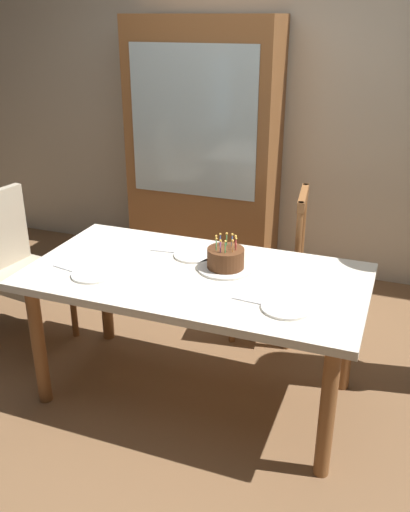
% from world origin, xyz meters
% --- Properties ---
extents(ground, '(6.40, 6.40, 0.00)m').
position_xyz_m(ground, '(0.00, 0.00, 0.00)').
color(ground, brown).
extents(back_wall, '(6.40, 0.10, 2.60)m').
position_xyz_m(back_wall, '(0.00, 1.85, 1.30)').
color(back_wall, beige).
rests_on(back_wall, ground).
extents(dining_table, '(1.67, 0.87, 0.72)m').
position_xyz_m(dining_table, '(0.00, 0.00, 0.63)').
color(dining_table, silver).
rests_on(dining_table, ground).
extents(birthday_cake, '(0.28, 0.28, 0.18)m').
position_xyz_m(birthday_cake, '(0.12, 0.10, 0.77)').
color(birthday_cake, silver).
rests_on(birthday_cake, dining_table).
extents(plate_near_celebrant, '(0.22, 0.22, 0.01)m').
position_xyz_m(plate_near_celebrant, '(-0.46, -0.20, 0.73)').
color(plate_near_celebrant, white).
rests_on(plate_near_celebrant, dining_table).
extents(plate_far_side, '(0.22, 0.22, 0.01)m').
position_xyz_m(plate_far_side, '(-0.08, 0.20, 0.73)').
color(plate_far_side, white).
rests_on(plate_far_side, dining_table).
extents(plate_near_guest, '(0.22, 0.22, 0.01)m').
position_xyz_m(plate_near_guest, '(0.50, -0.20, 0.73)').
color(plate_near_guest, white).
rests_on(plate_near_guest, dining_table).
extents(fork_near_celebrant, '(0.18, 0.05, 0.01)m').
position_xyz_m(fork_near_celebrant, '(-0.62, -0.19, 0.72)').
color(fork_near_celebrant, silver).
rests_on(fork_near_celebrant, dining_table).
extents(fork_far_side, '(0.18, 0.04, 0.01)m').
position_xyz_m(fork_far_side, '(-0.24, 0.19, 0.72)').
color(fork_far_side, silver).
rests_on(fork_far_side, dining_table).
extents(fork_near_guest, '(0.18, 0.03, 0.01)m').
position_xyz_m(fork_near_guest, '(0.34, -0.19, 0.72)').
color(fork_near_guest, silver).
rests_on(fork_near_guest, dining_table).
extents(chair_spindle_back, '(0.49, 0.49, 0.95)m').
position_xyz_m(chair_spindle_back, '(0.20, 0.76, 0.46)').
color(chair_spindle_back, tan).
rests_on(chair_spindle_back, ground).
extents(chair_upholstered, '(0.50, 0.50, 0.95)m').
position_xyz_m(chair_upholstered, '(-1.22, 0.15, 0.53)').
color(chair_upholstered, tan).
rests_on(chair_upholstered, ground).
extents(china_cabinet, '(1.10, 0.45, 1.90)m').
position_xyz_m(china_cabinet, '(-0.55, 1.56, 0.95)').
color(china_cabinet, brown).
rests_on(china_cabinet, ground).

